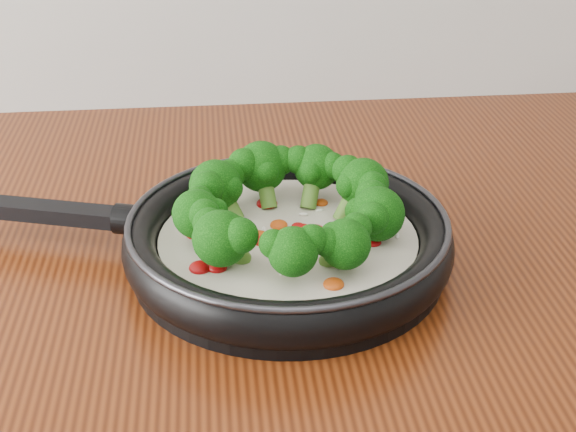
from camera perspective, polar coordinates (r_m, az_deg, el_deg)
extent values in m
cylinder|color=black|center=(0.72, 0.00, -3.12)|extent=(0.35, 0.35, 0.01)
torus|color=black|center=(0.71, 0.00, -1.64)|extent=(0.36, 0.36, 0.03)
torus|color=#2D2D33|center=(0.70, 0.00, -0.26)|extent=(0.35, 0.35, 0.01)
cube|color=black|center=(0.78, -16.30, 0.26)|extent=(0.17, 0.07, 0.01)
cylinder|color=black|center=(0.75, -11.11, -0.25)|extent=(0.03, 0.04, 0.03)
cylinder|color=beige|center=(0.72, 0.00, -2.08)|extent=(0.28, 0.28, 0.02)
ellipsoid|color=#9C0708|center=(0.72, 1.86, -1.12)|extent=(0.02, 0.02, 0.01)
ellipsoid|color=#9C0708|center=(0.69, -0.09, -2.54)|extent=(0.02, 0.02, 0.01)
ellipsoid|color=#C8440C|center=(0.73, -0.65, -0.64)|extent=(0.02, 0.02, 0.01)
ellipsoid|color=#9C0708|center=(0.67, -5.02, -3.63)|extent=(0.02, 0.02, 0.01)
ellipsoid|color=#9C0708|center=(0.70, 2.55, -1.93)|extent=(0.02, 0.02, 0.01)
ellipsoid|color=#C8440C|center=(0.69, 0.78, -2.23)|extent=(0.02, 0.02, 0.01)
ellipsoid|color=#9C0708|center=(0.72, 0.72, -0.76)|extent=(0.02, 0.02, 0.01)
ellipsoid|color=#9C0708|center=(0.76, -1.49, 0.88)|extent=(0.03, 0.03, 0.01)
ellipsoid|color=#C8440C|center=(0.77, 2.37, 0.94)|extent=(0.02, 0.02, 0.01)
ellipsoid|color=#9C0708|center=(0.70, -1.94, -1.77)|extent=(0.02, 0.02, 0.01)
ellipsoid|color=#9C0708|center=(0.70, -4.03, -2.07)|extent=(0.02, 0.02, 0.01)
ellipsoid|color=#C8440C|center=(0.74, -5.33, -0.28)|extent=(0.02, 0.02, 0.01)
ellipsoid|color=#9C0708|center=(0.72, 1.61, -0.93)|extent=(0.01, 0.01, 0.01)
ellipsoid|color=#9C0708|center=(0.72, 1.08, -0.87)|extent=(0.02, 0.02, 0.01)
ellipsoid|color=#C8440C|center=(0.64, 3.24, -4.84)|extent=(0.02, 0.02, 0.01)
ellipsoid|color=#9C0708|center=(0.72, -6.66, -1.34)|extent=(0.02, 0.02, 0.01)
ellipsoid|color=#9C0708|center=(0.70, -0.55, -1.88)|extent=(0.02, 0.02, 0.01)
ellipsoid|color=#C8440C|center=(0.70, -0.84, -1.68)|extent=(0.02, 0.02, 0.01)
ellipsoid|color=#9C0708|center=(0.70, 5.99, -1.83)|extent=(0.02, 0.02, 0.01)
ellipsoid|color=#9C0708|center=(0.67, -6.22, -3.65)|extent=(0.03, 0.03, 0.01)
ellipsoid|color=#C8440C|center=(0.71, -2.08, -1.47)|extent=(0.02, 0.02, 0.01)
ellipsoid|color=white|center=(0.75, 2.28, 0.40)|extent=(0.01, 0.01, 0.00)
ellipsoid|color=white|center=(0.73, 7.97, -0.65)|extent=(0.01, 0.01, 0.00)
ellipsoid|color=white|center=(0.72, 7.72, -1.39)|extent=(0.01, 0.01, 0.00)
ellipsoid|color=white|center=(0.68, 1.69, -2.92)|extent=(0.01, 0.01, 0.00)
ellipsoid|color=white|center=(0.74, 1.10, 0.13)|extent=(0.01, 0.01, 0.00)
ellipsoid|color=white|center=(0.74, -4.13, -0.09)|extent=(0.01, 0.01, 0.00)
ellipsoid|color=white|center=(0.72, 1.08, -1.05)|extent=(0.01, 0.01, 0.00)
ellipsoid|color=white|center=(0.66, 0.15, -3.84)|extent=(0.01, 0.01, 0.00)
ellipsoid|color=white|center=(0.72, 0.40, -0.84)|extent=(0.01, 0.01, 0.00)
ellipsoid|color=white|center=(0.71, 0.16, -1.59)|extent=(0.01, 0.01, 0.00)
ellipsoid|color=white|center=(0.69, 4.74, -2.46)|extent=(0.01, 0.01, 0.00)
ellipsoid|color=white|center=(0.76, 4.70, 0.37)|extent=(0.01, 0.01, 0.00)
ellipsoid|color=white|center=(0.72, -0.08, -1.16)|extent=(0.01, 0.01, 0.00)
ellipsoid|color=white|center=(0.70, 5.56, -1.92)|extent=(0.01, 0.01, 0.00)
ellipsoid|color=white|center=(0.69, 0.92, -2.50)|extent=(0.01, 0.01, 0.00)
ellipsoid|color=white|center=(0.69, 0.55, -2.30)|extent=(0.01, 0.01, 0.00)
ellipsoid|color=white|center=(0.80, -0.93, 2.22)|extent=(0.01, 0.01, 0.00)
ellipsoid|color=white|center=(0.69, 0.56, -2.18)|extent=(0.01, 0.00, 0.00)
ellipsoid|color=white|center=(0.71, 0.15, -1.19)|extent=(0.01, 0.01, 0.00)
ellipsoid|color=white|center=(0.73, -2.57, -0.76)|extent=(0.01, 0.01, 0.00)
ellipsoid|color=white|center=(0.66, -0.41, -3.99)|extent=(0.01, 0.01, 0.00)
ellipsoid|color=white|center=(0.72, -1.69, -0.93)|extent=(0.00, 0.01, 0.00)
ellipsoid|color=white|center=(0.72, -6.60, -1.33)|extent=(0.01, 0.01, 0.00)
ellipsoid|color=white|center=(0.63, -2.15, -6.02)|extent=(0.01, 0.01, 0.00)
ellipsoid|color=white|center=(0.72, 4.69, -0.94)|extent=(0.01, 0.01, 0.00)
cylinder|color=#5D8B2D|center=(0.70, 5.08, -0.87)|extent=(0.03, 0.02, 0.03)
sphere|color=black|center=(0.70, 6.32, 0.15)|extent=(0.06, 0.06, 0.05)
sphere|color=black|center=(0.71, 5.95, 1.36)|extent=(0.04, 0.04, 0.03)
sphere|color=black|center=(0.68, 6.00, -0.13)|extent=(0.03, 0.03, 0.03)
sphere|color=black|center=(0.69, 5.00, 0.36)|extent=(0.03, 0.03, 0.02)
cylinder|color=#5D8B2D|center=(0.74, 4.28, 0.81)|extent=(0.03, 0.03, 0.04)
sphere|color=black|center=(0.74, 5.34, 2.30)|extent=(0.06, 0.06, 0.05)
sphere|color=black|center=(0.74, 4.23, 3.21)|extent=(0.04, 0.04, 0.03)
sphere|color=black|center=(0.72, 5.94, 2.10)|extent=(0.03, 0.03, 0.03)
sphere|color=black|center=(0.73, 4.31, 2.15)|extent=(0.03, 0.03, 0.02)
cylinder|color=#5D8B2D|center=(0.76, 1.63, 1.79)|extent=(0.03, 0.03, 0.04)
sphere|color=black|center=(0.77, 2.02, 3.49)|extent=(0.05, 0.05, 0.04)
sphere|color=black|center=(0.76, 0.73, 3.99)|extent=(0.03, 0.03, 0.03)
sphere|color=black|center=(0.76, 3.13, 3.58)|extent=(0.03, 0.03, 0.03)
sphere|color=black|center=(0.75, 1.65, 3.13)|extent=(0.03, 0.03, 0.02)
cylinder|color=#5D8B2D|center=(0.76, -1.53, 1.81)|extent=(0.02, 0.03, 0.04)
sphere|color=black|center=(0.77, -1.90, 3.52)|extent=(0.06, 0.06, 0.05)
sphere|color=black|center=(0.75, -3.13, 3.67)|extent=(0.04, 0.04, 0.03)
sphere|color=black|center=(0.77, -0.51, 3.96)|extent=(0.04, 0.04, 0.03)
sphere|color=black|center=(0.75, -1.55, 3.16)|extent=(0.03, 0.03, 0.02)
cylinder|color=#5D8B2D|center=(0.74, -4.15, 0.75)|extent=(0.03, 0.03, 0.03)
sphere|color=black|center=(0.74, -5.14, 2.14)|extent=(0.06, 0.06, 0.05)
sphere|color=black|center=(0.72, -5.69, 2.01)|extent=(0.04, 0.04, 0.03)
sphere|color=black|center=(0.75, -4.10, 2.96)|extent=(0.04, 0.04, 0.03)
sphere|color=black|center=(0.73, -4.13, 1.97)|extent=(0.03, 0.03, 0.02)
cylinder|color=#5D8B2D|center=(0.70, -5.13, -0.94)|extent=(0.03, 0.02, 0.03)
sphere|color=black|center=(0.69, -6.45, 0.15)|extent=(0.05, 0.05, 0.04)
sphere|color=black|center=(0.67, -5.91, 0.10)|extent=(0.03, 0.03, 0.03)
sphere|color=black|center=(0.70, -6.30, 1.16)|extent=(0.03, 0.03, 0.02)
sphere|color=black|center=(0.69, -5.13, 0.39)|extent=(0.03, 0.03, 0.02)
cylinder|color=#5D8B2D|center=(0.67, -3.73, -2.37)|extent=(0.03, 0.03, 0.03)
sphere|color=black|center=(0.65, -4.77, -1.59)|extent=(0.06, 0.06, 0.05)
sphere|color=black|center=(0.64, -3.37, -1.38)|extent=(0.04, 0.04, 0.03)
sphere|color=black|center=(0.66, -5.59, -0.56)|extent=(0.03, 0.03, 0.03)
sphere|color=black|center=(0.66, -3.75, -0.94)|extent=(0.03, 0.03, 0.02)
cylinder|color=#5D8B2D|center=(0.65, 0.27, -3.12)|extent=(0.02, 0.03, 0.04)
sphere|color=black|center=(0.63, 0.35, -2.53)|extent=(0.05, 0.05, 0.04)
sphere|color=black|center=(0.63, 1.69, -1.69)|extent=(0.03, 0.03, 0.03)
sphere|color=black|center=(0.63, -1.04, -1.98)|extent=(0.03, 0.03, 0.02)
sphere|color=black|center=(0.64, 0.27, -1.66)|extent=(0.03, 0.03, 0.02)
cylinder|color=#5D8B2D|center=(0.66, 3.21, -2.65)|extent=(0.03, 0.03, 0.03)
sphere|color=black|center=(0.65, 4.07, -1.99)|extent=(0.05, 0.05, 0.04)
sphere|color=black|center=(0.65, 4.84, -0.86)|extent=(0.03, 0.03, 0.03)
sphere|color=black|center=(0.64, 2.80, -1.86)|extent=(0.03, 0.03, 0.02)
sphere|color=black|center=(0.66, 3.18, -1.29)|extent=(0.03, 0.03, 0.02)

